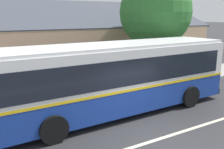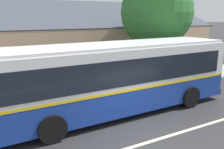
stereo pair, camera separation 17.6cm
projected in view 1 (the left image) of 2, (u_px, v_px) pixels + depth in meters
ground_plane at (155, 140)px, 8.61m from camera, size 300.00×300.00×0.00m
sidewalk_far at (84, 93)px, 13.63m from camera, size 60.00×3.00×0.15m
lane_divider_stripe at (155, 140)px, 8.61m from camera, size 60.00×0.16×0.01m
community_building at (53, 45)px, 20.91m from camera, size 25.20×10.98×6.48m
transit_bus at (113, 77)px, 10.68m from camera, size 11.41×2.94×3.05m
bench_down_street at (59, 90)px, 12.43m from camera, size 1.67×0.51×0.94m
street_tree_primary at (156, 14)px, 15.97m from camera, size 4.61×4.61×6.72m
bus_stop_sign at (183, 58)px, 15.55m from camera, size 0.36×0.07×2.40m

